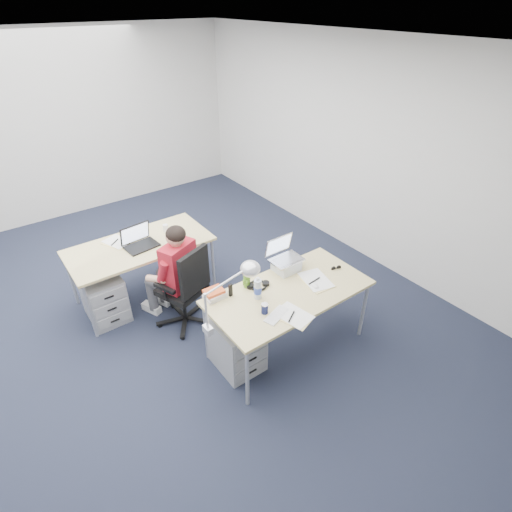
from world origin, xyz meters
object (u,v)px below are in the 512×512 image
Objects in this scene: office_chair at (186,302)px; silver_laptop at (287,256)px; desk_near at (289,295)px; wireless_keyboard at (277,315)px; drawer_pedestal_far at (104,297)px; computer_mouse at (315,286)px; headphones at (258,285)px; bear_figurine at (246,280)px; seated_person at (171,273)px; drawer_pedestal_near at (236,344)px; book_stack at (215,294)px; sunglasses at (336,268)px; dark_laptop at (140,237)px; can_koozie at (265,308)px; water_bottle at (258,288)px; desk_far at (140,248)px; cordless_phone at (231,290)px; far_cup at (166,228)px; desk_lamp at (224,299)px.

silver_laptop is at bearing -57.14° from office_chair.
desk_near is 5.96× the size of wireless_keyboard.
computer_mouse is (1.60, -1.68, 0.47)m from drawer_pedestal_far.
headphones is at bearing 56.57° from wireless_keyboard.
bear_figurine is at bearing -79.77° from office_chair.
wireless_keyboard is (-0.32, -0.20, 0.05)m from desk_near.
headphones is (0.52, -0.87, 0.14)m from seated_person.
drawer_pedestal_near is at bearing -102.82° from office_chair.
book_stack is 1.69× the size of sunglasses.
headphones is at bearing -48.98° from drawer_pedestal_far.
dark_laptop is at bearing 78.92° from seated_person.
computer_mouse is 0.90× the size of can_koozie.
book_stack is at bearing 143.43° from water_bottle.
drawer_pedestal_near is (-0.56, 0.10, -0.41)m from desk_near.
wireless_keyboard is (0.51, -1.88, 0.05)m from desk_far.
desk_near is 0.70m from drawer_pedestal_near.
computer_mouse is 0.40m from sunglasses.
headphones is at bearing -13.46° from book_stack.
seated_person is at bearing -84.71° from dark_laptop.
far_cup is at bearing 77.18° from cordless_phone.
wireless_keyboard is 0.76× the size of dark_laptop.
seated_person is (-0.72, 1.11, -0.08)m from desk_near.
computer_mouse is 0.26× the size of dark_laptop.
drawer_pedestal_near is at bearing 169.51° from desk_near.
desk_lamp reaches higher than desk_far.
desk_near is at bearing -18.32° from water_bottle.
cordless_phone is at bearing 152.63° from computer_mouse.
can_koozie is at bearing -49.97° from drawer_pedestal_near.
desk_far is 2.23m from sunglasses.
bear_figurine is 0.98m from sunglasses.
desk_far is 4.51× the size of dark_laptop.
seated_person is (-0.05, 0.16, 0.32)m from office_chair.
desk_far is at bearing 108.31° from water_bottle.
desk_near is 8.24× the size of book_stack.
wireless_keyboard is 1.15× the size of water_bottle.
bear_figurine is at bearing 178.75° from sunglasses.
silver_laptop is 2.57× the size of cordless_phone.
bear_figurine reaches higher than far_cup.
wireless_keyboard is 1.38× the size of book_stack.
desk_near is 17.43× the size of computer_mouse.
desk_far is 4.64× the size of silver_laptop.
drawer_pedestal_far is 2.37m from computer_mouse.
book_stack is at bearing 143.05° from cordless_phone.
desk_far is at bearing 134.12° from headphones.
desk_near is at bearing -79.77° from seated_person.
silver_laptop reaches higher than office_chair.
water_bottle is (0.26, -0.00, 0.57)m from drawer_pedestal_near.
drawer_pedestal_far is 1.90m from water_bottle.
dark_laptop is (-0.07, 1.63, -0.16)m from desk_lamp.
cordless_phone is at bearing -56.28° from drawer_pedestal_far.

